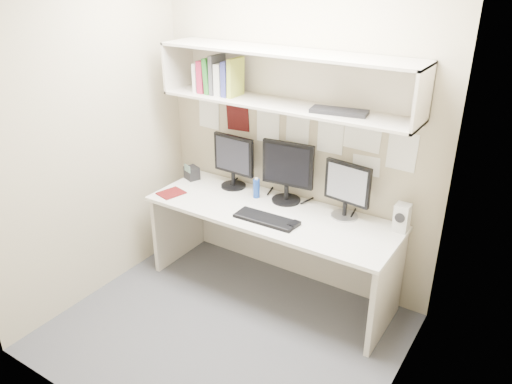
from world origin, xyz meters
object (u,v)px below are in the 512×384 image
Objects in this scene: monitor_center at (288,170)px; speaker at (402,218)px; monitor_left at (234,159)px; keyboard at (266,219)px; desk at (271,251)px; maroon_notebook at (171,193)px; desk_phone at (192,173)px; monitor_right at (347,188)px.

monitor_center is 0.94m from speaker.
monitor_left is 0.72m from keyboard.
desk is 4.05× the size of monitor_center.
desk is 4.14× the size of keyboard.
maroon_notebook is at bearing -179.84° from keyboard.
monitor_left reaches higher than keyboard.
speaker is at bearing 23.61° from desk_phone.
monitor_center reaches higher than desk_phone.
monitor_center is at bearing -172.43° from monitor_right.
desk is 1.07m from speaker.
speaker is (0.94, 0.23, 0.47)m from desk.
monitor_right is (0.52, 0.22, 0.60)m from desk.
keyboard is at bearing -31.67° from monitor_left.
monitor_right is 0.89× the size of keyboard.
monitor_left is at bearing 179.69° from speaker.
monitor_left is at bearing 173.91° from monitor_center.
maroon_notebook reaches higher than desk.
monitor_right is at bearing 2.83° from monitor_left.
desk is 4.41× the size of monitor_left.
desk_phone is at bearing 178.25° from monitor_center.
desk is at bearing -20.44° from monitor_left.
desk is 0.41m from keyboard.
desk is at bearing -149.41° from monitor_right.
monitor_left reaches higher than desk.
desk_phone is (-0.92, 0.15, 0.42)m from desk.
keyboard is 2.34× the size of speaker.
maroon_notebook is (-1.38, -0.41, -0.23)m from monitor_right.
monitor_center reaches higher than desk.
speaker is (0.89, 0.40, 0.09)m from keyboard.
desk_phone is at bearing -178.26° from speaker.
monitor_left is 2.23× the size of maroon_notebook.
monitor_left is 0.52m from monitor_center.
desk is 9.84× the size of maroon_notebook.
maroon_notebook is (-0.35, -0.41, -0.24)m from monitor_left.
desk is at bearing -98.65° from monitor_center.
desk_phone is (-0.06, 0.34, 0.05)m from maroon_notebook.
speaker reaches higher than keyboard.
monitor_right reaches higher than desk.
keyboard is 3.20× the size of desk_phone.
maroon_notebook is (-1.80, -0.42, -0.10)m from speaker.
maroon_notebook is at bearing -167.61° from desk.
monitor_center is 1.15× the size of monitor_right.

